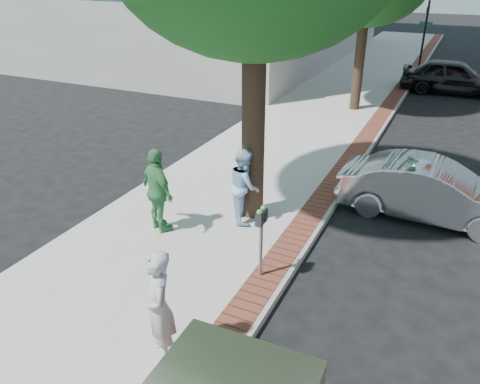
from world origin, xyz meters
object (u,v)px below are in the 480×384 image
Objects in this scene: person_gray at (159,308)px; person_green at (158,191)px; bg_car at (453,77)px; parking_meter at (261,228)px; person_officer at (244,186)px; sedan_silver at (431,191)px.

person_green is (-2.18, 3.14, 0.05)m from person_gray.
bg_car is at bearing -80.30° from person_green.
bg_car is (5.06, 16.82, -0.32)m from person_green.
person_gray is at bearing -101.71° from parking_meter.
sedan_silver is (3.85, 2.24, -0.31)m from person_officer.
bg_car is at bearing 132.14° from person_gray.
sedan_silver is at bearing -120.35° from person_green.
parking_meter is 0.76× the size of person_green.
sedan_silver is 13.33m from bg_car.
bg_car is (2.88, 19.96, -0.27)m from person_gray.
person_green reaches higher than bg_car.
sedan_silver is at bearing 114.91° from person_gray.
person_gray reaches higher than sedan_silver.
person_gray is at bearing 157.24° from person_officer.
person_green is 0.41× the size of bg_car.
person_officer is (-1.22, 1.87, -0.19)m from parking_meter.
person_green reaches higher than parking_meter.
person_green is 0.45× the size of sedan_silver.
person_gray is at bearing 156.26° from sedan_silver.
bg_car is (3.57, 15.56, -0.22)m from person_officer.
bg_car is at bearing 2.89° from sedan_silver.
parking_meter is 0.85× the size of person_officer.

